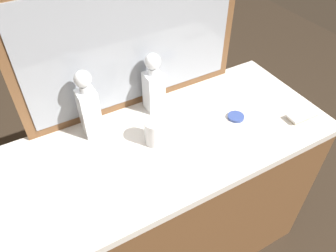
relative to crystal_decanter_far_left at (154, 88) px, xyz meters
The scene contains 8 objects.
ground_plane 1.02m from the crystal_decanter_far_left, 102.76° to the right, with size 6.00×6.00×0.00m, color #2D2319.
dresser 0.60m from the crystal_decanter_far_left, 102.76° to the right, with size 1.41×0.61×0.88m.
dresser_mirror 0.21m from the crystal_decanter_far_left, 122.52° to the left, with size 1.00×0.03×0.60m.
crystal_decanter_far_left is the anchor object (origin of this frame).
crystal_decanter_center 0.30m from the crystal_decanter_far_left, behind, with size 0.07×0.07×0.31m.
crystal_tumbler_center 0.22m from the crystal_decanter_far_left, 116.28° to the right, with size 0.09×0.09×0.11m.
silver_brush_right 0.67m from the crystal_decanter_far_left, 35.31° to the right, with size 0.15×0.06×0.02m.
porcelain_dish 0.39m from the crystal_decanter_far_left, 40.37° to the right, with size 0.07×0.07×0.01m.
Camera 1 is at (-0.47, -0.84, 1.86)m, focal length 35.40 mm.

